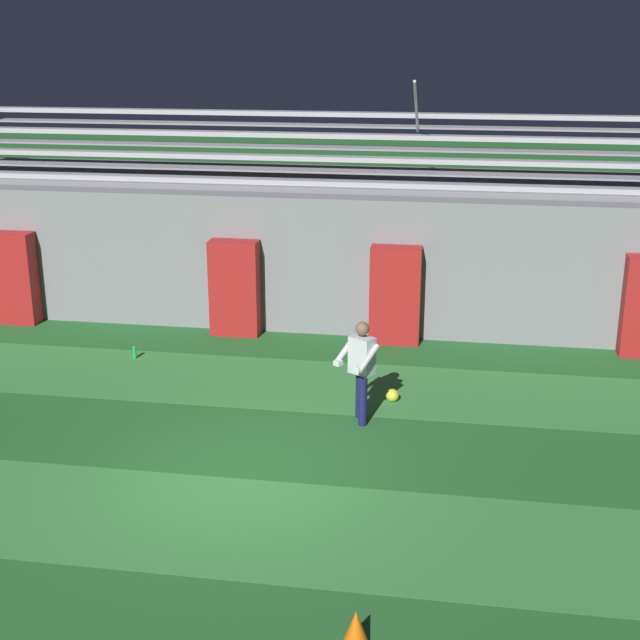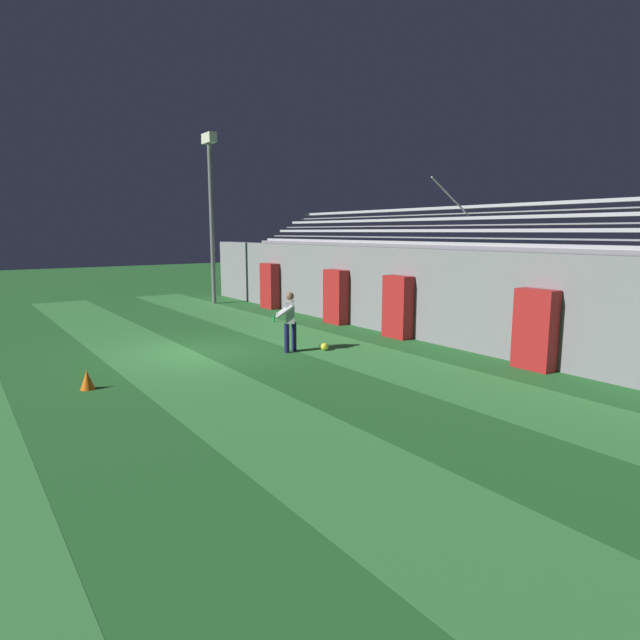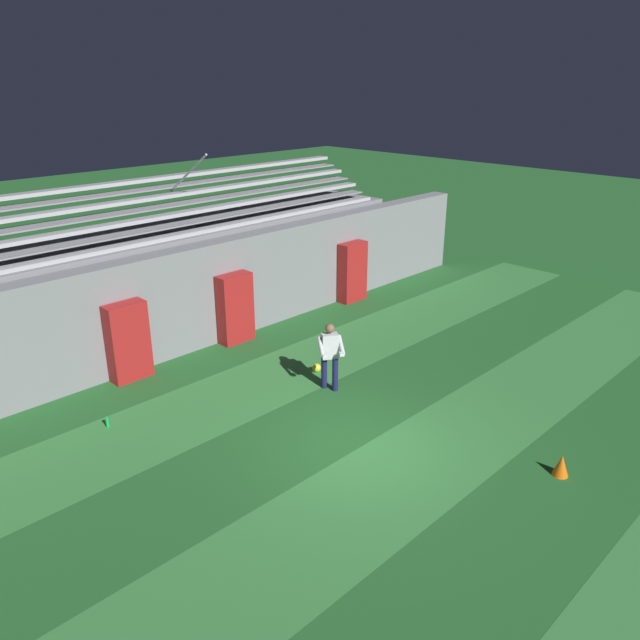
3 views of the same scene
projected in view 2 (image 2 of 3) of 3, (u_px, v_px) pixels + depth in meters
ground_plane at (200, 352)px, 14.88m from camera, size 80.00×80.00×0.00m
turf_stripe_mid at (155, 358)px, 14.16m from camera, size 28.00×2.37×0.01m
turf_stripe_far at (304, 338)px, 16.85m from camera, size 28.00×2.37×0.01m
back_wall at (377, 288)px, 18.34m from camera, size 24.00×0.60×2.80m
padding_pillar_gate_left at (336, 297)px, 19.40m from camera, size 0.99×0.44×1.96m
padding_pillar_gate_right at (398, 307)px, 16.78m from camera, size 0.99×0.44×1.96m
padding_pillar_far_left at (270, 286)px, 23.29m from camera, size 0.99×0.44×1.96m
padding_pillar_far_right at (535, 330)px, 12.90m from camera, size 0.99×0.44×1.96m
bleacher_stand at (418, 282)px, 19.45m from camera, size 18.00×3.35×5.03m
floodlight_pole at (211, 197)px, 24.21m from camera, size 0.90×0.36×7.65m
goalkeeper at (290, 318)px, 14.78m from camera, size 0.74×0.71×1.67m
soccer_ball at (325, 347)px, 15.06m from camera, size 0.22×0.22×0.22m
traffic_cone at (87, 380)px, 11.34m from camera, size 0.30×0.30×0.42m
water_bottle at (274, 319)px, 19.82m from camera, size 0.07×0.07×0.24m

